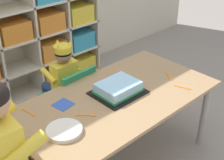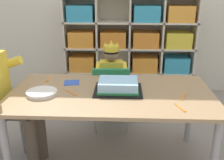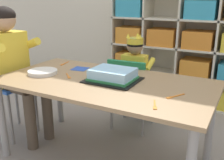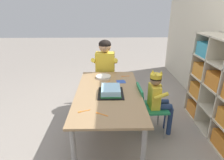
% 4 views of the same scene
% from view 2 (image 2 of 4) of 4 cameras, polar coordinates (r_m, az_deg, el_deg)
% --- Properties ---
extents(storage_cubby_shelf, '(1.54, 0.32, 1.22)m').
position_cam_2_polar(storage_cubby_shelf, '(3.20, 4.25, 6.78)').
color(storage_cubby_shelf, beige).
rests_on(storage_cubby_shelf, ground).
extents(activity_table, '(1.45, 0.77, 0.60)m').
position_cam_2_polar(activity_table, '(1.90, -0.21, -4.44)').
color(activity_table, '#A37F56').
rests_on(activity_table, ground).
extents(classroom_chair_blue, '(0.37, 0.38, 0.65)m').
position_cam_2_polar(classroom_chair_blue, '(2.41, -0.18, -2.55)').
color(classroom_chair_blue, '#238451').
rests_on(classroom_chair_blue, ground).
extents(child_with_crown, '(0.30, 0.31, 0.84)m').
position_cam_2_polar(child_with_crown, '(2.47, -0.16, 1.38)').
color(child_with_crown, yellow).
rests_on(child_with_crown, ground).
extents(birthday_cake_on_tray, '(0.34, 0.29, 0.08)m').
position_cam_2_polar(birthday_cake_on_tray, '(1.88, 1.34, -1.34)').
color(birthday_cake_on_tray, black).
rests_on(birthday_cake_on_tray, activity_table).
extents(paper_plate_stack, '(0.21, 0.21, 0.03)m').
position_cam_2_polar(paper_plate_stack, '(1.89, -15.11, -2.71)').
color(paper_plate_stack, white).
rests_on(paper_plate_stack, activity_table).
extents(paper_napkin_square, '(0.13, 0.13, 0.00)m').
position_cam_2_polar(paper_napkin_square, '(2.07, -8.80, -0.57)').
color(paper_napkin_square, '#3356B7').
rests_on(paper_napkin_square, activity_table).
extents(fork_by_napkin, '(0.03, 0.13, 0.00)m').
position_cam_2_polar(fork_by_napkin, '(2.18, -13.89, 0.20)').
color(fork_by_napkin, orange).
rests_on(fork_by_napkin, activity_table).
extents(fork_at_table_front_edge, '(0.08, 0.12, 0.00)m').
position_cam_2_polar(fork_at_table_front_edge, '(1.85, 15.34, -3.58)').
color(fork_at_table_front_edge, orange).
rests_on(fork_at_table_front_edge, activity_table).
extents(fork_beside_plate_stack, '(0.10, 0.10, 0.00)m').
position_cam_2_polar(fork_beside_plate_stack, '(1.88, -8.78, -2.78)').
color(fork_beside_plate_stack, orange).
rests_on(fork_beside_plate_stack, activity_table).
extents(fork_near_cake_tray, '(0.06, 0.12, 0.00)m').
position_cam_2_polar(fork_near_cake_tray, '(1.68, 14.74, -5.98)').
color(fork_near_cake_tray, orange).
rests_on(fork_near_cake_tray, activity_table).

